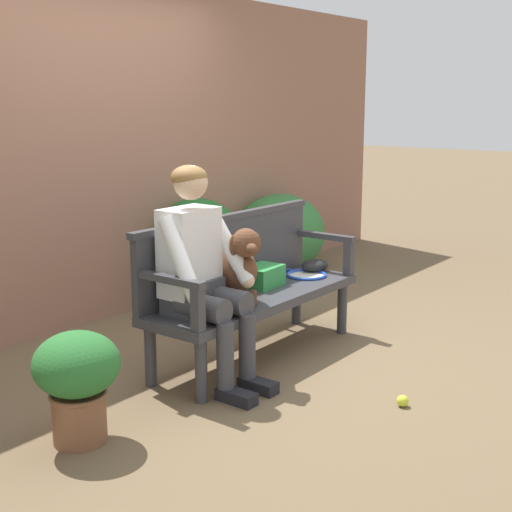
% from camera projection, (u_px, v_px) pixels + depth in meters
% --- Properties ---
extents(ground_plane, '(40.00, 40.00, 0.00)m').
position_uv_depth(ground_plane, '(256.00, 356.00, 4.75)').
color(ground_plane, brown).
extents(brick_garden_fence, '(8.00, 0.30, 2.54)m').
position_uv_depth(brick_garden_fence, '(88.00, 153.00, 5.43)').
color(brick_garden_fence, '#936651').
rests_on(brick_garden_fence, ground).
extents(hedge_bush_mid_left, '(0.72, 0.55, 0.63)m').
position_uv_depth(hedge_bush_mid_left, '(226.00, 254.00, 6.40)').
color(hedge_bush_mid_left, '#1E5B23').
rests_on(hedge_bush_mid_left, ground).
extents(hedge_bush_mid_right, '(0.86, 0.81, 0.86)m').
position_uv_depth(hedge_bush_mid_right, '(197.00, 249.00, 6.03)').
color(hedge_bush_mid_right, '#1E5B23').
rests_on(hedge_bush_mid_right, ground).
extents(hedge_bush_far_left, '(1.04, 0.81, 0.78)m').
position_uv_depth(hedge_bush_far_left, '(279.00, 235.00, 6.91)').
color(hedge_bush_far_left, '#337538').
rests_on(hedge_bush_far_left, ground).
extents(garden_bench, '(1.69, 0.52, 0.43)m').
position_uv_depth(garden_bench, '(256.00, 302.00, 4.67)').
color(garden_bench, '#38383D').
rests_on(garden_bench, ground).
extents(bench_backrest, '(1.73, 0.06, 0.50)m').
position_uv_depth(bench_backrest, '(228.00, 251.00, 4.74)').
color(bench_backrest, '#38383D').
rests_on(bench_backrest, garden_bench).
extents(bench_armrest_left_end, '(0.06, 0.52, 0.28)m').
position_uv_depth(bench_armrest_left_end, '(180.00, 292.00, 3.93)').
color(bench_armrest_left_end, '#38383D').
rests_on(bench_armrest_left_end, garden_bench).
extents(bench_armrest_right_end, '(0.06, 0.52, 0.28)m').
position_uv_depth(bench_armrest_right_end, '(333.00, 245.00, 5.19)').
color(bench_armrest_right_end, '#38383D').
rests_on(bench_armrest_right_end, garden_bench).
extents(person_seated, '(0.56, 0.66, 1.30)m').
position_uv_depth(person_seated, '(200.00, 268.00, 4.16)').
color(person_seated, black).
rests_on(person_seated, ground).
extents(dog_on_bench, '(0.38, 0.48, 0.49)m').
position_uv_depth(dog_on_bench, '(239.00, 265.00, 4.38)').
color(dog_on_bench, brown).
rests_on(dog_on_bench, garden_bench).
extents(tennis_racket, '(0.32, 0.57, 0.03)m').
position_uv_depth(tennis_racket, '(303.00, 274.00, 5.13)').
color(tennis_racket, blue).
rests_on(tennis_racket, garden_bench).
extents(baseball_glove, '(0.25, 0.21, 0.09)m').
position_uv_depth(baseball_glove, '(315.00, 265.00, 5.24)').
color(baseball_glove, black).
rests_on(baseball_glove, garden_bench).
extents(sports_bag, '(0.29, 0.22, 0.14)m').
position_uv_depth(sports_bag, '(262.00, 276.00, 4.82)').
color(sports_bag, '#2D8E42').
rests_on(sports_bag, garden_bench).
extents(tennis_ball, '(0.07, 0.07, 0.07)m').
position_uv_depth(tennis_ball, '(403.00, 401.00, 3.97)').
color(tennis_ball, '#CCDB33').
rests_on(tennis_ball, ground).
extents(potted_plant, '(0.43, 0.43, 0.57)m').
position_uv_depth(potted_plant, '(77.00, 377.00, 3.50)').
color(potted_plant, brown).
rests_on(potted_plant, ground).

